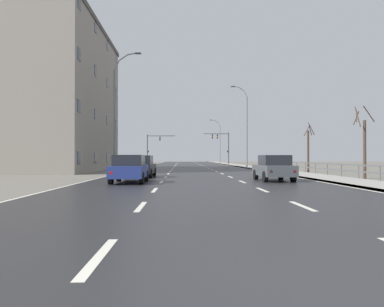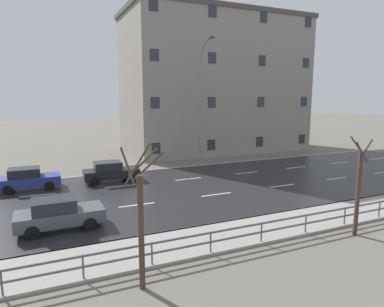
{
  "view_description": "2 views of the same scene",
  "coord_description": "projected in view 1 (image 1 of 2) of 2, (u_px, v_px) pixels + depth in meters",
  "views": [
    {
      "loc": [
        -1.16,
        -3.36,
        1.43
      ],
      "look_at": [
        0.68,
        64.92,
        2.15
      ],
      "focal_mm": 35.03,
      "sensor_mm": 36.0,
      "label": 1
    },
    {
      "loc": [
        21.5,
        18.63,
        6.45
      ],
      "look_at": [
        0.0,
        28.27,
        2.47
      ],
      "focal_mm": 31.74,
      "sensor_mm": 36.0,
      "label": 2
    }
  ],
  "objects": [
    {
      "name": "traffic_signal_left",
      "position": [
        153.0,
        145.0,
        72.8
      ],
      "size": [
        5.53,
        0.36,
        5.9
      ],
      "color": "#38383A",
      "rests_on": "ground"
    },
    {
      "name": "car_mid_centre",
      "position": [
        141.0,
        166.0,
        26.54
      ],
      "size": [
        1.93,
        4.15,
        1.57
      ],
      "rotation": [
        0.0,
        0.0,
        -0.03
      ],
      "color": "black",
      "rests_on": "ground"
    },
    {
      "name": "traffic_signal_right",
      "position": [
        223.0,
        143.0,
        72.66
      ],
      "size": [
        4.92,
        0.36,
        6.29
      ],
      "color": "#38383A",
      "rests_on": "ground"
    },
    {
      "name": "street_lamp_midground",
      "position": [
        246.0,
        128.0,
        50.48
      ],
      "size": [
        2.27,
        0.24,
        11.11
      ],
      "color": "slate",
      "rests_on": "ground"
    },
    {
      "name": "guardrail",
      "position": [
        327.0,
        167.0,
        28.33
      ],
      "size": [
        0.07,
        35.26,
        1.0
      ],
      "color": "#515459",
      "rests_on": "ground"
    },
    {
      "name": "bare_tree_mid",
      "position": [
        308.0,
        149.0,
        35.49
      ],
      "size": [
        0.9,
        0.92,
        4.71
      ],
      "color": "#423328",
      "rests_on": "ground"
    },
    {
      "name": "car_distant",
      "position": [
        274.0,
        168.0,
        22.65
      ],
      "size": [
        1.9,
        4.13,
        1.57
      ],
      "rotation": [
        0.0,
        0.0,
        0.02
      ],
      "color": "#474C51",
      "rests_on": "ground"
    },
    {
      "name": "sidewalk_right",
      "position": [
        238.0,
        166.0,
        63.57
      ],
      "size": [
        3.0,
        120.0,
        0.12
      ],
      "color": "gray",
      "rests_on": "ground"
    },
    {
      "name": "street_lamp_distant",
      "position": [
        219.0,
        142.0,
        86.26
      ],
      "size": [
        2.46,
        0.24,
        10.18
      ],
      "color": "slate",
      "rests_on": "ground"
    },
    {
      "name": "ground_plane",
      "position": [
        190.0,
        168.0,
        51.35
      ],
      "size": [
        160.0,
        160.0,
        0.12
      ],
      "color": "#666056"
    },
    {
      "name": "bare_tree_near",
      "position": [
        364.0,
        144.0,
        25.14
      ],
      "size": [
        1.31,
        1.38,
        4.92
      ],
      "color": "#423328",
      "rests_on": "ground"
    },
    {
      "name": "street_lamp_left_bank",
      "position": [
        116.0,
        114.0,
        35.76
      ],
      "size": [
        2.62,
        0.24,
        11.53
      ],
      "color": "slate",
      "rests_on": "ground"
    },
    {
      "name": "car_far_right",
      "position": [
        129.0,
        169.0,
        20.85
      ],
      "size": [
        1.85,
        4.1,
        1.57
      ],
      "rotation": [
        0.0,
        0.0,
        0.0
      ],
      "color": "navy",
      "rests_on": "ground"
    },
    {
      "name": "road_asphalt_strip",
      "position": [
        189.0,
        166.0,
        63.34
      ],
      "size": [
        14.0,
        120.0,
        0.03
      ],
      "color": "#232326",
      "rests_on": "ground"
    },
    {
      "name": "brick_building",
      "position": [
        53.0,
        98.0,
        41.08
      ],
      "size": [
        10.8,
        21.17,
        15.83
      ],
      "color": "gray",
      "rests_on": "ground"
    }
  ]
}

